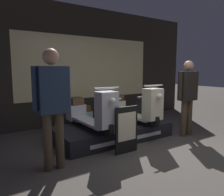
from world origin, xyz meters
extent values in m
plane|color=#423D38|center=(0.00, 0.00, 0.00)|extent=(30.00, 30.00, 0.00)
cube|color=#28231E|center=(0.00, 3.20, 1.60)|extent=(7.32, 0.08, 3.20)
cube|color=beige|center=(0.00, 3.15, 1.55)|extent=(4.03, 0.01, 1.70)
cube|color=black|center=(-0.32, 1.50, 0.15)|extent=(2.48, 1.20, 0.31)
cube|color=silver|center=(-0.32, 0.89, 0.14)|extent=(1.74, 0.01, 0.08)
cylinder|color=black|center=(-0.88, 0.82, 0.46)|extent=(0.09, 0.30, 0.30)
cylinder|color=black|center=(-0.88, 2.17, 0.46)|extent=(0.09, 0.30, 0.30)
cube|color=#BCBCC1|center=(-0.88, 1.50, 0.45)|extent=(0.33, 1.26, 0.05)
cube|color=#BCBCC1|center=(-0.88, 0.84, 0.79)|extent=(0.35, 0.27, 0.64)
cube|color=#BCBCC1|center=(-0.88, 2.15, 0.54)|extent=(0.37, 0.32, 0.35)
cube|color=brown|center=(-0.88, 2.14, 0.79)|extent=(0.27, 0.29, 0.16)
cylinder|color=silver|center=(-0.88, 0.84, 1.18)|extent=(0.50, 0.03, 0.03)
sphere|color=white|center=(-0.88, 0.65, 0.97)|extent=(0.11, 0.11, 0.11)
cylinder|color=black|center=(0.24, 0.82, 0.46)|extent=(0.09, 0.30, 0.30)
cylinder|color=black|center=(0.24, 2.17, 0.46)|extent=(0.09, 0.30, 0.30)
cube|color=beige|center=(0.24, 1.50, 0.45)|extent=(0.33, 1.26, 0.05)
cube|color=beige|center=(0.24, 0.84, 0.79)|extent=(0.35, 0.27, 0.64)
cube|color=beige|center=(0.24, 2.15, 0.54)|extent=(0.37, 0.32, 0.35)
cube|color=brown|center=(0.24, 2.14, 0.79)|extent=(0.27, 0.29, 0.16)
cylinder|color=silver|center=(0.24, 0.84, 1.18)|extent=(0.50, 0.03, 0.03)
sphere|color=white|center=(0.24, 0.65, 0.97)|extent=(0.11, 0.11, 0.11)
cylinder|color=black|center=(-0.39, 1.41, 0.15)|extent=(0.09, 0.30, 0.30)
cylinder|color=black|center=(-0.39, 2.77, 0.15)|extent=(0.09, 0.30, 0.30)
cube|color=#8EC6AD|center=(-0.39, 2.09, 0.14)|extent=(0.33, 1.26, 0.05)
cube|color=#8EC6AD|center=(-0.39, 1.44, 0.49)|extent=(0.35, 0.27, 0.64)
cube|color=#8EC6AD|center=(-0.39, 2.74, 0.23)|extent=(0.37, 0.32, 0.35)
cube|color=brown|center=(-0.39, 2.74, 0.49)|extent=(0.27, 0.29, 0.16)
cylinder|color=silver|center=(-0.39, 1.43, 0.87)|extent=(0.50, 0.03, 0.03)
sphere|color=white|center=(-0.39, 1.24, 0.67)|extent=(0.11, 0.11, 0.11)
cylinder|color=black|center=(0.59, 1.41, 0.15)|extent=(0.09, 0.30, 0.30)
cylinder|color=black|center=(0.59, 2.77, 0.15)|extent=(0.09, 0.30, 0.30)
cube|color=black|center=(0.59, 2.09, 0.14)|extent=(0.33, 1.26, 0.05)
cube|color=black|center=(0.59, 1.44, 0.49)|extent=(0.35, 0.27, 0.64)
cube|color=black|center=(0.59, 2.74, 0.23)|extent=(0.37, 0.32, 0.35)
cube|color=brown|center=(0.59, 2.74, 0.49)|extent=(0.27, 0.29, 0.16)
cylinder|color=silver|center=(0.59, 1.43, 0.87)|extent=(0.50, 0.03, 0.03)
sphere|color=white|center=(0.59, 1.24, 0.67)|extent=(0.11, 0.11, 0.11)
cylinder|color=#473828|center=(-1.97, 0.74, 0.43)|extent=(0.13, 0.13, 0.86)
cylinder|color=#473828|center=(-1.79, 0.74, 0.43)|extent=(0.13, 0.13, 0.86)
cube|color=#1E2D47|center=(-1.88, 0.74, 1.20)|extent=(0.41, 0.23, 0.68)
cylinder|color=#1E2D47|center=(-2.12, 0.74, 1.23)|extent=(0.08, 0.08, 0.63)
cylinder|color=#1E2D47|center=(-1.63, 0.74, 1.23)|extent=(0.08, 0.08, 0.63)
sphere|color=#A87A5B|center=(-1.88, 0.74, 1.68)|extent=(0.23, 0.23, 0.23)
cylinder|color=#473828|center=(1.11, 0.74, 0.41)|extent=(0.13, 0.13, 0.81)
cylinder|color=#473828|center=(1.30, 0.74, 0.41)|extent=(0.13, 0.13, 0.81)
cube|color=black|center=(1.21, 0.74, 1.13)|extent=(0.42, 0.23, 0.64)
cylinder|color=black|center=(0.96, 0.74, 1.16)|extent=(0.08, 0.08, 0.59)
cylinder|color=black|center=(1.45, 0.74, 1.16)|extent=(0.08, 0.08, 0.59)
sphere|color=#A87A5B|center=(1.21, 0.74, 1.58)|extent=(0.22, 0.22, 0.22)
cube|color=black|center=(-0.58, 0.65, 0.42)|extent=(0.48, 0.04, 0.85)
cube|color=beige|center=(-0.58, 0.63, 0.49)|extent=(0.39, 0.01, 0.51)
camera|label=1|loc=(-2.90, -2.37, 1.50)|focal=35.00mm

